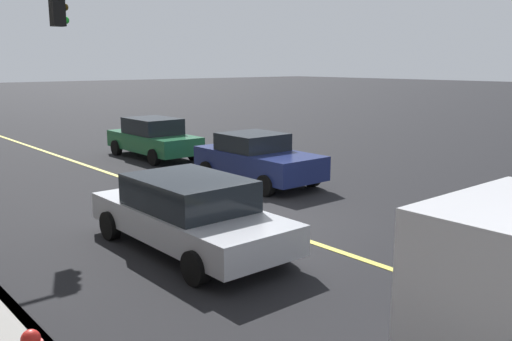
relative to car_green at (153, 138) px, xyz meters
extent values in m
plane|color=black|center=(-9.12, 2.72, -0.78)|extent=(200.00, 200.00, 0.00)
cube|color=#D8CC4C|center=(-9.12, 2.72, -0.77)|extent=(80.00, 0.16, 0.01)
cube|color=#1E6038|center=(-0.01, 0.00, -0.16)|extent=(4.49, 1.72, 0.64)
cube|color=black|center=(0.02, 0.00, 0.46)|extent=(2.16, 1.58, 0.60)
cylinder|color=black|center=(-1.49, -0.84, -0.48)|extent=(0.60, 0.22, 0.60)
cylinder|color=black|center=(-1.49, 0.84, -0.48)|extent=(0.60, 0.22, 0.60)
cylinder|color=black|center=(1.47, -0.84, -0.48)|extent=(0.60, 0.22, 0.60)
cylinder|color=black|center=(1.47, 0.84, -0.48)|extent=(0.60, 0.22, 0.60)
cube|color=navy|center=(-6.15, -0.09, -0.13)|extent=(4.21, 1.86, 0.70)
cube|color=black|center=(-5.88, -0.09, 0.48)|extent=(1.72, 1.72, 0.52)
cylinder|color=black|center=(-7.54, -1.01, -0.48)|extent=(0.60, 0.22, 0.60)
cylinder|color=black|center=(-7.54, 0.82, -0.48)|extent=(0.60, 0.22, 0.60)
cylinder|color=black|center=(-4.76, -1.01, -0.48)|extent=(0.60, 0.22, 0.60)
cylinder|color=black|center=(-4.76, 0.82, -0.48)|extent=(0.60, 0.22, 0.60)
cube|color=#A8AAB2|center=(-9.84, 4.85, -0.20)|extent=(4.77, 1.89, 0.55)
cube|color=black|center=(-9.83, 4.85, 0.37)|extent=(2.42, 1.74, 0.60)
cylinder|color=black|center=(-8.26, 5.77, -0.48)|extent=(0.60, 0.22, 0.60)
cylinder|color=black|center=(-8.26, 3.92, -0.48)|extent=(0.60, 0.22, 0.60)
cylinder|color=black|center=(-11.41, 5.77, -0.48)|extent=(0.60, 0.22, 0.60)
cylinder|color=black|center=(-11.41, 3.92, -0.48)|extent=(0.60, 0.22, 0.60)
cube|color=black|center=(-5.37, 5.48, 4.15)|extent=(0.28, 0.30, 0.90)
sphere|color=#392905|center=(-5.37, 5.30, 4.15)|extent=(0.18, 0.18, 0.18)
sphere|color=green|center=(-5.37, 5.30, 3.85)|extent=(0.18, 0.18, 0.18)
sphere|color=red|center=(-13.13, 8.96, 0.06)|extent=(0.20, 0.20, 0.20)
camera|label=1|loc=(-18.56, 10.53, 2.85)|focal=38.30mm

